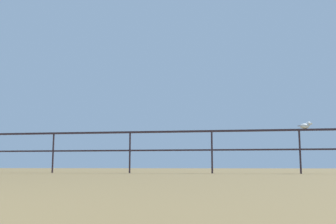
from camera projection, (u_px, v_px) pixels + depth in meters
pier_railing at (130, 142)px, 9.82m from camera, size 20.80×0.05×1.06m
seagull_on_rail at (305, 126)px, 9.19m from camera, size 0.36×0.18×0.17m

